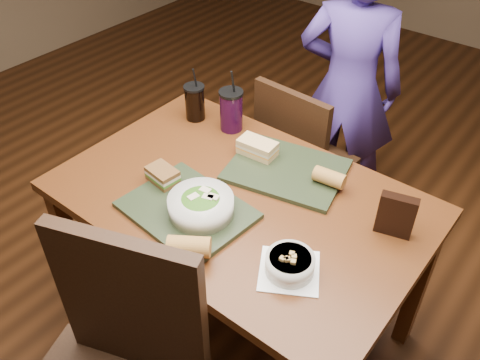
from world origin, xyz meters
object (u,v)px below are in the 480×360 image
chair_far (298,158)px  cup_cola (195,102)px  dining_table (240,214)px  sandwich_near (163,175)px  diner (348,88)px  chip_bag (396,215)px  salad_bowl (201,204)px  cup_berry (231,110)px  soup_bowl (290,264)px  tray_far (286,170)px  baguette_near (189,247)px  baguette_far (329,178)px  tray_near (187,210)px  sandwich_far (257,147)px

chair_far → cup_cola: cup_cola is taller
dining_table → sandwich_near: (-0.25, -0.13, 0.14)m
diner → chip_bag: (0.61, -0.82, 0.12)m
dining_table → chip_bag: 0.56m
salad_bowl → cup_berry: bearing=118.6°
diner → soup_bowl: (0.45, -1.17, 0.08)m
chair_far → cup_berry: (-0.16, -0.30, 0.35)m
dining_table → soup_bowl: 0.40m
tray_far → baguette_near: (0.01, -0.54, 0.04)m
sandwich_near → cup_berry: bearing=95.4°
chair_far → baguette_far: chair_far is taller
diner → tray_near: diner is taller
tray_far → soup_bowl: size_ratio=1.70×
soup_bowl → sandwich_far: size_ratio=1.61×
tray_far → baguette_far: baguette_far is taller
soup_bowl → sandwich_far: (-0.42, 0.40, 0.01)m
diner → tray_near: (0.02, -1.17, 0.05)m
salad_bowl → baguette_far: size_ratio=1.94×
cup_cola → cup_berry: 0.18m
sandwich_far → cup_berry: size_ratio=0.56×
tray_near → tray_far: (0.14, 0.39, 0.00)m
salad_bowl → sandwich_near: 0.22m
baguette_far → cup_cola: cup_cola is taller
baguette_near → cup_berry: 0.73m
sandwich_far → cup_berry: bearing=155.4°
cup_berry → baguette_near: bearing=-60.8°
tray_far → baguette_far: (0.17, 0.02, 0.04)m
soup_bowl → chip_bag: 0.39m
dining_table → baguette_near: (0.06, -0.33, 0.14)m
dining_table → baguette_far: bearing=46.1°
tray_near → sandwich_far: size_ratio=2.74×
chair_far → diner: diner is taller
baguette_far → cup_berry: (-0.52, 0.08, 0.04)m
baguette_far → chip_bag: size_ratio=0.74×
tray_far → cup_berry: (-0.35, 0.10, 0.08)m
tray_far → cup_berry: bearing=164.1°
tray_far → chip_bag: 0.46m
soup_bowl → baguette_near: baguette_near is taller
tray_near → salad_bowl: bearing=15.4°
dining_table → salad_bowl: salad_bowl is taller
tray_far → sandwich_far: bearing=178.2°
baguette_near → cup_cola: (-0.53, 0.61, 0.03)m
baguette_far → chip_bag: 0.29m
salad_bowl → sandwich_near: salad_bowl is taller
sandwich_far → baguette_near: bearing=-74.6°
chip_bag → tray_far: bearing=158.3°
salad_bowl → chip_bag: chip_bag is taller
dining_table → cup_cola: (-0.47, 0.28, 0.17)m
cup_cola → baguette_far: bearing=-3.8°
chair_far → sandwich_near: (-0.12, -0.74, 0.30)m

